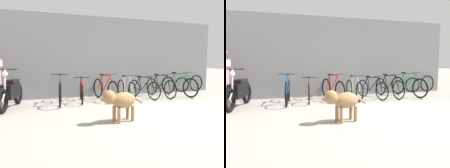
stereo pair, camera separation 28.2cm
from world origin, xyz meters
The scene contains 13 objects.
ground_plane centered at (0.00, 0.00, 0.00)m, with size 60.00×60.00×0.00m, color #9E998E.
shop_wall_back centered at (0.00, 3.39, 1.45)m, with size 8.78×0.20×2.89m.
bicycle_0 centered at (-2.17, 2.24, 0.38)m, with size 0.46×1.75×0.93m.
bicycle_1 centered at (-1.49, 2.41, 0.34)m, with size 0.46×1.57×0.81m.
bicycle_2 centered at (-0.69, 2.44, 0.36)m, with size 0.46×1.73×0.89m.
bicycle_3 centered at (0.05, 2.37, 0.34)m, with size 0.46×1.68×0.83m.
bicycle_4 centered at (0.69, 2.32, 0.34)m, with size 0.53×1.57×0.80m.
bicycle_5 centered at (1.39, 2.34, 0.36)m, with size 0.46×1.74×0.85m.
bicycle_6 centered at (2.21, 2.37, 0.37)m, with size 0.49×1.77×0.91m.
motorcycle centered at (-3.51, 2.06, 0.44)m, with size 0.64×1.84×1.09m.
stray_dog centered at (-1.24, -0.23, 0.46)m, with size 1.07×0.47×0.70m.
spare_tire_left centered at (3.70, 3.14, 0.35)m, with size 0.70×0.08×0.70m.
spare_tire_right centered at (2.97, 3.15, 0.31)m, with size 0.62×0.20×0.62m.
Camera 1 is at (-2.96, -4.40, 1.26)m, focal length 35.00 mm.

